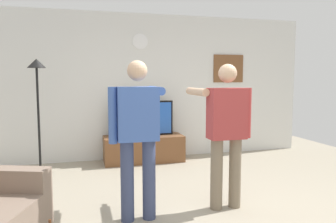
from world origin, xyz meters
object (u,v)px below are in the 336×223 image
object	(u,v)px
framed_picture	(228,69)
person_standing_nearer_couch	(226,128)
wall_clock	(140,42)
floor_lamp	(38,92)
tv_stand	(144,149)
television	(143,118)
person_standing_nearer_lamp	(138,131)

from	to	relation	value
framed_picture	person_standing_nearer_couch	bearing A→B (deg)	-115.61
wall_clock	floor_lamp	distance (m)	2.04
tv_stand	person_standing_nearer_couch	xyz separation A→B (m)	(0.52, -2.35, 0.71)
tv_stand	person_standing_nearer_couch	distance (m)	2.51
television	person_standing_nearer_couch	size ratio (longest dim) A/B	0.66
television	floor_lamp	xyz separation A→B (m)	(-1.73, -0.37, 0.51)
person_standing_nearer_lamp	person_standing_nearer_couch	world-z (taller)	person_standing_nearer_lamp
floor_lamp	person_standing_nearer_couch	bearing A→B (deg)	-42.10
person_standing_nearer_lamp	framed_picture	bearing A→B (deg)	49.56
tv_stand	television	world-z (taller)	television
wall_clock	floor_lamp	bearing A→B (deg)	-160.54
tv_stand	person_standing_nearer_couch	size ratio (longest dim) A/B	0.85
wall_clock	tv_stand	bearing A→B (deg)	-90.00
person_standing_nearer_couch	wall_clock	bearing A→B (deg)	101.03
person_standing_nearer_couch	framed_picture	bearing A→B (deg)	64.39
tv_stand	person_standing_nearer_lamp	distance (m)	2.57
floor_lamp	person_standing_nearer_lamp	world-z (taller)	floor_lamp
tv_stand	framed_picture	xyz separation A→B (m)	(1.78, 0.30, 1.47)
tv_stand	television	size ratio (longest dim) A/B	1.30
tv_stand	wall_clock	size ratio (longest dim) A/B	5.04
television	floor_lamp	size ratio (longest dim) A/B	0.61
television	person_standing_nearer_couch	distance (m)	2.46
television	person_standing_nearer_lamp	world-z (taller)	person_standing_nearer_lamp
person_standing_nearer_lamp	person_standing_nearer_couch	size ratio (longest dim) A/B	1.01
tv_stand	wall_clock	distance (m)	1.97
framed_picture	tv_stand	bearing A→B (deg)	-170.61
wall_clock	framed_picture	world-z (taller)	wall_clock
wall_clock	framed_picture	size ratio (longest dim) A/B	0.45
wall_clock	person_standing_nearer_lamp	size ratio (longest dim) A/B	0.17
tv_stand	television	bearing A→B (deg)	90.00
television	tv_stand	bearing A→B (deg)	-90.00
person_standing_nearer_couch	person_standing_nearer_lamp	bearing A→B (deg)	-176.90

